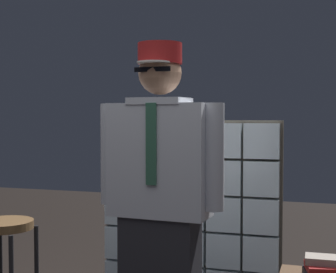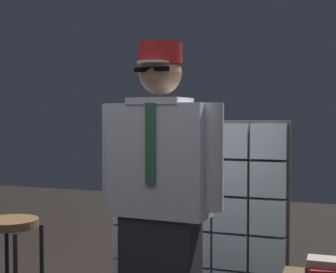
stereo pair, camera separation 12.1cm
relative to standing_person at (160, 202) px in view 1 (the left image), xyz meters
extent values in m
cube|color=silver|center=(-0.66, 1.06, -0.52)|extent=(0.25, 0.08, 0.25)
cube|color=silver|center=(-0.40, 1.06, -0.52)|extent=(0.25, 0.08, 0.25)
cube|color=silver|center=(-0.13, 1.06, -0.52)|extent=(0.25, 0.08, 0.25)
cube|color=silver|center=(0.14, 1.06, -0.52)|extent=(0.25, 0.08, 0.25)
cube|color=silver|center=(0.40, 1.06, -0.52)|extent=(0.25, 0.08, 0.25)
cube|color=silver|center=(-0.66, 1.06, -0.25)|extent=(0.25, 0.08, 0.25)
cube|color=silver|center=(-0.40, 1.06, -0.25)|extent=(0.25, 0.08, 0.25)
cube|color=silver|center=(-0.13, 1.06, -0.25)|extent=(0.25, 0.08, 0.25)
cube|color=silver|center=(0.14, 1.06, -0.25)|extent=(0.25, 0.08, 0.25)
cube|color=silver|center=(0.40, 1.06, -0.25)|extent=(0.25, 0.08, 0.25)
cube|color=silver|center=(-0.66, 1.06, 0.01)|extent=(0.25, 0.08, 0.25)
cube|color=silver|center=(-0.40, 1.06, 0.01)|extent=(0.25, 0.08, 0.25)
cube|color=silver|center=(-0.13, 1.06, 0.01)|extent=(0.25, 0.08, 0.25)
cube|color=silver|center=(0.14, 1.06, 0.01)|extent=(0.25, 0.08, 0.25)
cube|color=silver|center=(0.40, 1.06, 0.01)|extent=(0.25, 0.08, 0.25)
cube|color=silver|center=(-0.66, 1.06, 0.28)|extent=(0.25, 0.08, 0.25)
cube|color=silver|center=(-0.40, 1.06, 0.28)|extent=(0.25, 0.08, 0.25)
cube|color=silver|center=(-0.13, 1.06, 0.28)|extent=(0.25, 0.08, 0.25)
cube|color=silver|center=(0.14, 1.06, 0.28)|extent=(0.25, 0.08, 0.25)
cube|color=silver|center=(0.40, 1.06, 0.28)|extent=(0.25, 0.08, 0.25)
cube|color=#5B5447|center=(-0.13, 1.12, -0.25)|extent=(1.36, 0.02, 1.36)
cube|color=silver|center=(0.00, 0.00, 0.23)|extent=(0.54, 0.26, 0.59)
cube|color=#33664C|center=(-0.01, -0.12, 0.32)|extent=(0.06, 0.01, 0.42)
cube|color=silver|center=(0.00, 0.00, 0.53)|extent=(0.30, 0.26, 0.04)
sphere|color=#A87A5B|center=(0.00, 0.00, 0.68)|extent=(0.23, 0.23, 0.23)
ellipsoid|color=black|center=(0.00, -0.05, 0.64)|extent=(0.15, 0.09, 0.10)
cube|color=black|center=(-0.01, -0.10, 0.69)|extent=(0.19, 0.02, 0.02)
cylinder|color=white|center=(-0.01, -0.08, 0.73)|extent=(0.18, 0.18, 0.01)
cylinder|color=maroon|center=(0.00, 0.00, 0.78)|extent=(0.23, 0.23, 0.11)
cylinder|color=silver|center=(0.29, -0.02, 0.25)|extent=(0.11, 0.11, 0.55)
cylinder|color=silver|center=(-0.29, 0.02, 0.25)|extent=(0.11, 0.11, 0.55)
cylinder|color=brown|center=(-1.02, 0.08, -0.20)|extent=(0.34, 0.34, 0.05)
cube|color=maroon|center=(0.84, 0.26, -0.35)|extent=(0.23, 0.21, 0.04)
cube|color=gray|center=(0.84, 0.27, -0.31)|extent=(0.22, 0.14, 0.04)
camera|label=1|loc=(0.84, -2.53, 0.46)|focal=54.26mm
camera|label=2|loc=(0.95, -2.49, 0.46)|focal=54.26mm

